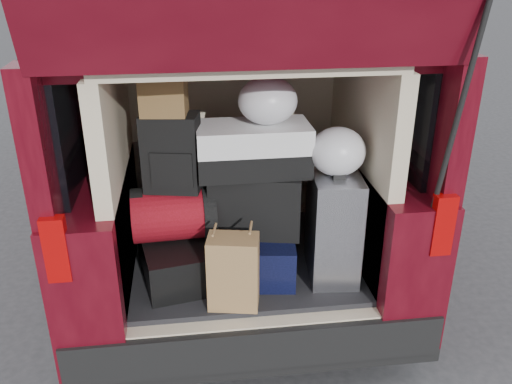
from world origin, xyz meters
TOP-DOWN VIEW (x-y plane):
  - ground at (0.00, 0.00)m, footprint 80.00×80.00m
  - minivan at (0.00, 1.86)m, footprint 1.90×5.35m
  - load_floor at (0.00, 0.28)m, footprint 1.24×1.05m
  - black_hardshell at (-0.36, 0.15)m, footprint 0.50×0.62m
  - navy_hardshell at (0.04, 0.16)m, footprint 0.50×0.58m
  - silver_roller at (0.46, 0.05)m, footprint 0.28×0.41m
  - kraft_bag at (-0.10, -0.17)m, footprint 0.27×0.20m
  - red_duffel at (-0.38, 0.16)m, footprint 0.44×0.30m
  - black_soft_case at (0.06, 0.17)m, footprint 0.52×0.37m
  - backpack at (-0.37, 0.17)m, footprint 0.31×0.22m
  - twotone_duffel at (0.04, 0.16)m, footprint 0.57×0.30m
  - grocery_sack_lower at (-0.39, 0.17)m, footprint 0.24×0.20m
  - plastic_bag_center at (0.12, 0.17)m, footprint 0.34×0.32m
  - plastic_bag_right at (0.45, 0.05)m, footprint 0.31×0.29m

SIDE VIEW (x-z plane):
  - ground at x=0.00m, z-range 0.00..0.00m
  - load_floor at x=0.00m, z-range 0.00..0.55m
  - black_hardshell at x=-0.36m, z-range 0.55..0.77m
  - navy_hardshell at x=0.04m, z-range 0.55..0.78m
  - kraft_bag at x=-0.10m, z-range 0.55..0.93m
  - silver_roller at x=0.46m, z-range 0.55..1.14m
  - minivan at x=0.00m, z-range -0.47..2.29m
  - red_duffel at x=-0.38m, z-range 0.77..1.05m
  - black_soft_case at x=0.06m, z-range 0.78..1.12m
  - backpack at x=-0.37m, z-range 1.05..1.45m
  - twotone_duffel at x=0.04m, z-range 1.12..1.38m
  - plastic_bag_right at x=0.45m, z-range 1.14..1.38m
  - plastic_bag_center at x=0.12m, z-range 1.38..1.62m
  - grocery_sack_lower at x=-0.39m, z-range 1.45..1.64m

